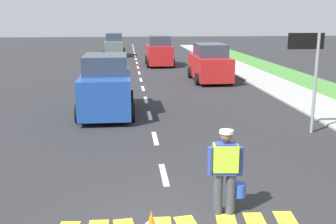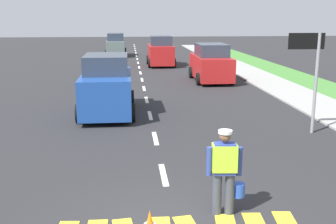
{
  "view_description": "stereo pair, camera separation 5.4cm",
  "coord_description": "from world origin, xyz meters",
  "px_view_note": "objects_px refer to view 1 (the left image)",
  "views": [
    {
      "loc": [
        -0.83,
        -6.47,
        3.72
      ],
      "look_at": [
        0.29,
        4.58,
        1.1
      ],
      "focal_mm": 43.84,
      "sensor_mm": 36.0,
      "label": 1
    },
    {
      "loc": [
        -0.78,
        -6.48,
        3.72
      ],
      "look_at": [
        0.29,
        4.58,
        1.1
      ],
      "focal_mm": 43.84,
      "sensor_mm": 36.0,
      "label": 2
    }
  ],
  "objects_px": {
    "lane_direction_sign": "(310,59)",
    "car_oncoming_lead": "(106,87)",
    "car_outgoing_far": "(159,52)",
    "car_oncoming_third": "(114,45)",
    "car_parked_far": "(210,64)",
    "road_worker": "(226,168)"
  },
  "relations": [
    {
      "from": "car_outgoing_far",
      "to": "car_oncoming_third",
      "type": "bearing_deg",
      "value": 113.97
    },
    {
      "from": "car_parked_far",
      "to": "car_outgoing_far",
      "type": "height_order",
      "value": "car_outgoing_far"
    },
    {
      "from": "car_oncoming_third",
      "to": "car_outgoing_far",
      "type": "distance_m",
      "value": 8.81
    },
    {
      "from": "road_worker",
      "to": "car_oncoming_lead",
      "type": "bearing_deg",
      "value": 106.98
    },
    {
      "from": "car_oncoming_lead",
      "to": "car_oncoming_third",
      "type": "bearing_deg",
      "value": 90.72
    },
    {
      "from": "car_oncoming_lead",
      "to": "car_oncoming_third",
      "type": "height_order",
      "value": "car_oncoming_lead"
    },
    {
      "from": "road_worker",
      "to": "car_outgoing_far",
      "type": "relative_size",
      "value": 0.43
    },
    {
      "from": "car_oncoming_lead",
      "to": "car_oncoming_third",
      "type": "xyz_separation_m",
      "value": [
        -0.29,
        23.45,
        -0.07
      ]
    },
    {
      "from": "road_worker",
      "to": "car_parked_far",
      "type": "xyz_separation_m",
      "value": [
        2.97,
        16.18,
        0.07
      ]
    },
    {
      "from": "lane_direction_sign",
      "to": "car_oncoming_lead",
      "type": "relative_size",
      "value": 0.76
    },
    {
      "from": "car_parked_far",
      "to": "lane_direction_sign",
      "type": "bearing_deg",
      "value": -85.2
    },
    {
      "from": "lane_direction_sign",
      "to": "car_outgoing_far",
      "type": "xyz_separation_m",
      "value": [
        -3.22,
        18.72,
        -1.36
      ]
    },
    {
      "from": "car_parked_far",
      "to": "car_outgoing_far",
      "type": "xyz_separation_m",
      "value": [
        -2.3,
        7.78,
        0.04
      ]
    },
    {
      "from": "car_oncoming_lead",
      "to": "car_outgoing_far",
      "type": "height_order",
      "value": "car_oncoming_lead"
    },
    {
      "from": "road_worker",
      "to": "car_oncoming_third",
      "type": "xyz_separation_m",
      "value": [
        -2.91,
        32.01,
        0.06
      ]
    },
    {
      "from": "road_worker",
      "to": "car_oncoming_lead",
      "type": "height_order",
      "value": "car_oncoming_lead"
    },
    {
      "from": "car_oncoming_lead",
      "to": "car_outgoing_far",
      "type": "distance_m",
      "value": 15.75
    },
    {
      "from": "road_worker",
      "to": "car_parked_far",
      "type": "relative_size",
      "value": 0.38
    },
    {
      "from": "car_oncoming_third",
      "to": "car_parked_far",
      "type": "height_order",
      "value": "car_parked_far"
    },
    {
      "from": "lane_direction_sign",
      "to": "car_oncoming_third",
      "type": "distance_m",
      "value": 27.65
    },
    {
      "from": "car_oncoming_third",
      "to": "car_outgoing_far",
      "type": "relative_size",
      "value": 1.04
    },
    {
      "from": "car_parked_far",
      "to": "car_outgoing_far",
      "type": "distance_m",
      "value": 8.11
    }
  ]
}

